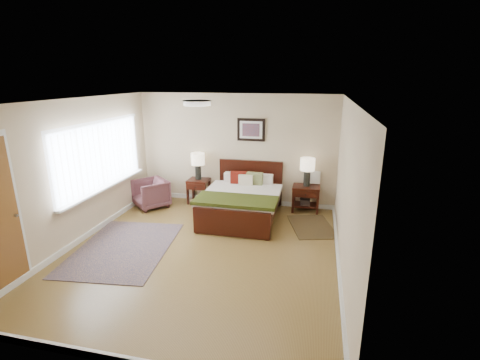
{
  "coord_description": "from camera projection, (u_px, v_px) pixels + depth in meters",
  "views": [
    {
      "loc": [
        1.8,
        -5.03,
        2.83
      ],
      "look_at": [
        0.47,
        0.83,
        1.05
      ],
      "focal_mm": 26.0,
      "sensor_mm": 36.0,
      "label": 1
    }
  ],
  "objects": [
    {
      "name": "rug_navy",
      "position": [
        312.0,
        226.0,
        6.85
      ],
      "size": [
        1.06,
        1.32,
        0.01
      ],
      "primitive_type": "cube",
      "rotation": [
        0.0,
        0.0,
        0.29
      ],
      "color": "black",
      "rests_on": "ground"
    },
    {
      "name": "wall_art",
      "position": [
        251.0,
        130.0,
        7.63
      ],
      "size": [
        0.62,
        0.05,
        0.5
      ],
      "color": "black",
      "rests_on": "back_wall"
    },
    {
      "name": "right_wall",
      "position": [
        346.0,
        190.0,
        5.06
      ],
      "size": [
        0.04,
        5.0,
        2.5
      ],
      "primitive_type": "cube",
      "color": "beige",
      "rests_on": "ground"
    },
    {
      "name": "back_wall",
      "position": [
        236.0,
        150.0,
        7.87
      ],
      "size": [
        4.5,
        0.04,
        2.5
      ],
      "primitive_type": "cube",
      "color": "beige",
      "rests_on": "ground"
    },
    {
      "name": "rug_persian",
      "position": [
        124.0,
        248.0,
        5.99
      ],
      "size": [
        1.75,
        2.3,
        0.01
      ],
      "primitive_type": "cube",
      "rotation": [
        0.0,
        0.0,
        0.11
      ],
      "color": "#0C163D",
      "rests_on": "ground"
    },
    {
      "name": "lamp_right",
      "position": [
        307.0,
        167.0,
        7.39
      ],
      "size": [
        0.31,
        0.31,
        0.61
      ],
      "color": "black",
      "rests_on": "nightstand_right"
    },
    {
      "name": "lamp_left",
      "position": [
        198.0,
        162.0,
        7.91
      ],
      "size": [
        0.31,
        0.31,
        0.61
      ],
      "color": "black",
      "rests_on": "nightstand_left"
    },
    {
      "name": "floor",
      "position": [
        202.0,
        251.0,
        5.89
      ],
      "size": [
        5.0,
        5.0,
        0.0
      ],
      "primitive_type": "plane",
      "color": "brown",
      "rests_on": "ground"
    },
    {
      "name": "ceiling",
      "position": [
        197.0,
        100.0,
        5.18
      ],
      "size": [
        4.5,
        5.0,
        0.02
      ],
      "primitive_type": "cube",
      "color": "white",
      "rests_on": "back_wall"
    },
    {
      "name": "bed",
      "position": [
        242.0,
        197.0,
        7.15
      ],
      "size": [
        1.57,
        1.88,
        1.01
      ],
      "color": "black",
      "rests_on": "ground"
    },
    {
      "name": "ceil_fixture",
      "position": [
        197.0,
        103.0,
        5.19
      ],
      "size": [
        0.44,
        0.44,
        0.08
      ],
      "color": "white",
      "rests_on": "ceiling"
    },
    {
      "name": "left_wall",
      "position": [
        76.0,
        172.0,
        6.01
      ],
      "size": [
        0.04,
        5.0,
        2.5
      ],
      "primitive_type": "cube",
      "color": "beige",
      "rests_on": "ground"
    },
    {
      "name": "nightstand_right",
      "position": [
        306.0,
        196.0,
        7.55
      ],
      "size": [
        0.58,
        0.43,
        0.57
      ],
      "color": "black",
      "rests_on": "ground"
    },
    {
      "name": "armchair",
      "position": [
        151.0,
        193.0,
        7.81
      ],
      "size": [
        0.97,
        0.97,
        0.64
      ],
      "primitive_type": "imported",
      "rotation": [
        0.0,
        0.0,
        -0.71
      ],
      "color": "brown",
      "rests_on": "ground"
    },
    {
      "name": "front_wall",
      "position": [
        110.0,
        256.0,
        3.19
      ],
      "size": [
        4.5,
        0.04,
        2.5
      ],
      "primitive_type": "cube",
      "color": "beige",
      "rests_on": "ground"
    },
    {
      "name": "nightstand_left",
      "position": [
        198.0,
        185.0,
        8.04
      ],
      "size": [
        0.47,
        0.43,
        0.56
      ],
      "color": "black",
      "rests_on": "ground"
    },
    {
      "name": "window",
      "position": [
        102.0,
        157.0,
        6.62
      ],
      "size": [
        0.11,
        2.72,
        1.32
      ],
      "color": "silver",
      "rests_on": "left_wall"
    }
  ]
}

